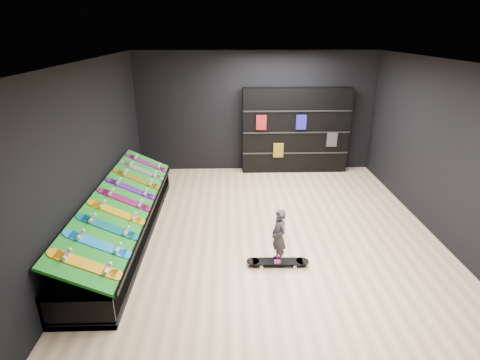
{
  "coord_description": "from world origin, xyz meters",
  "views": [
    {
      "loc": [
        -0.69,
        -5.88,
        3.46
      ],
      "look_at": [
        -0.5,
        0.2,
        1.0
      ],
      "focal_mm": 28.0,
      "sensor_mm": 36.0,
      "label": 1
    }
  ],
  "objects_px": {
    "floor_skateboard": "(278,263)",
    "child": "(278,246)",
    "display_rack": "(124,225)",
    "back_shelving": "(295,131)"
  },
  "relations": [
    {
      "from": "floor_skateboard",
      "to": "child",
      "type": "distance_m",
      "value": 0.31
    },
    {
      "from": "display_rack",
      "to": "child",
      "type": "distance_m",
      "value": 2.78
    },
    {
      "from": "display_rack",
      "to": "child",
      "type": "height_order",
      "value": "child"
    },
    {
      "from": "back_shelving",
      "to": "child",
      "type": "relative_size",
      "value": 5.06
    },
    {
      "from": "display_rack",
      "to": "back_shelving",
      "type": "xyz_separation_m",
      "value": [
        3.55,
        3.32,
        0.82
      ]
    },
    {
      "from": "back_shelving",
      "to": "child",
      "type": "distance_m",
      "value": 4.43
    },
    {
      "from": "back_shelving",
      "to": "floor_skateboard",
      "type": "relative_size",
      "value": 2.73
    },
    {
      "from": "display_rack",
      "to": "back_shelving",
      "type": "relative_size",
      "value": 1.68
    },
    {
      "from": "display_rack",
      "to": "floor_skateboard",
      "type": "relative_size",
      "value": 4.59
    },
    {
      "from": "back_shelving",
      "to": "floor_skateboard",
      "type": "height_order",
      "value": "back_shelving"
    }
  ]
}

